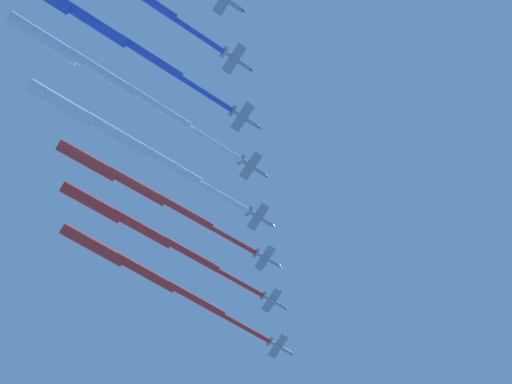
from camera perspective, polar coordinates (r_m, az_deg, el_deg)
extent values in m
cylinder|color=#9EA3AD|center=(220.77, 2.01, -12.96)|extent=(5.84, 8.38, 1.35)
cone|color=#1959A5|center=(222.69, 3.10, -13.53)|extent=(1.77, 1.78, 1.28)
cylinder|color=black|center=(219.05, 0.96, -12.42)|extent=(1.17, 1.04, 1.01)
ellipsoid|color=black|center=(221.92, 2.41, -13.14)|extent=(1.77, 2.10, 0.85)
cube|color=#9EA3AD|center=(220.52, 1.89, -12.91)|extent=(8.36, 6.56, 2.30)
cube|color=#1959A5|center=(221.64, 1.33, -13.69)|extent=(1.80, 2.33, 0.28)
cube|color=#1959A5|center=(219.59, 2.45, -12.10)|extent=(1.80, 2.33, 0.28)
cube|color=#9EA3AD|center=(219.39, 1.18, -12.53)|extent=(3.23, 2.57, 0.92)
cube|color=#1959A5|center=(220.24, 1.14, -12.43)|extent=(1.25, 1.51, 1.87)
cylinder|color=red|center=(215.99, -1.08, -11.33)|extent=(12.12, 18.32, 1.71)
cylinder|color=red|center=(210.99, -5.10, -9.03)|extent=(12.85, 18.76, 2.57)
cylinder|color=red|center=(207.60, -9.34, -6.75)|extent=(13.58, 19.21, 3.43)
cylinder|color=red|center=(205.70, -13.65, -4.38)|extent=(14.31, 19.66, 4.28)
cylinder|color=#9EA3AD|center=(214.24, 1.46, -9.22)|extent=(5.70, 8.41, 1.30)
cone|color=#1959A5|center=(215.95, 2.59, -9.82)|extent=(1.72, 1.75, 1.24)
cylinder|color=black|center=(212.74, 0.38, -8.64)|extent=(1.14, 1.01, 0.98)
ellipsoid|color=black|center=(215.32, 1.88, -9.41)|extent=(1.73, 2.08, 0.82)
cube|color=#9EA3AD|center=(214.02, 1.34, -9.16)|extent=(8.48, 6.52, 1.84)
cube|color=#1959A5|center=(215.18, 0.77, -9.96)|extent=(1.78, 2.34, 0.24)
cube|color=#1959A5|center=(213.06, 1.90, -8.33)|extent=(1.78, 2.34, 0.24)
cube|color=#9EA3AD|center=(213.04, 0.60, -8.76)|extent=(3.27, 2.55, 0.75)
cube|color=#1959A5|center=(213.90, 0.57, -8.66)|extent=(1.15, 1.46, 1.88)
cylinder|color=red|center=(210.24, -1.61, -7.55)|extent=(11.23, 17.43, 1.65)
cylinder|color=red|center=(206.27, -5.50, -5.29)|extent=(11.94, 17.85, 2.48)
cylinder|color=red|center=(203.82, -9.59, -3.09)|extent=(12.65, 18.27, 3.31)
cylinder|color=red|center=(202.73, -13.74, -0.85)|extent=(13.37, 18.69, 4.14)
cylinder|color=#9EA3AD|center=(206.13, 0.90, -5.67)|extent=(5.65, 8.45, 1.32)
cone|color=#1959A5|center=(207.63, 2.08, -6.32)|extent=(1.74, 1.75, 1.25)
cylinder|color=black|center=(204.82, -0.21, -5.05)|extent=(1.16, 1.02, 0.99)
ellipsoid|color=black|center=(207.14, 1.34, -5.88)|extent=(1.73, 2.09, 0.83)
cube|color=#9EA3AD|center=(205.93, 0.78, -5.60)|extent=(8.46, 6.46, 2.02)
cube|color=#1959A5|center=(206.84, 0.21, -6.47)|extent=(1.76, 2.34, 0.25)
cube|color=#1959A5|center=(205.21, 1.35, -4.71)|extent=(1.76, 2.34, 0.25)
cube|color=#9EA3AD|center=(205.08, 0.01, -5.18)|extent=(3.27, 2.53, 0.82)
cube|color=#1959A5|center=(205.97, -0.02, -5.09)|extent=(1.17, 1.48, 1.88)
cylinder|color=red|center=(202.79, -2.18, -3.95)|extent=(10.60, 16.63, 1.68)
cylinder|color=red|center=(199.71, -6.00, -1.69)|extent=(11.33, 17.05, 2.52)
cylinder|color=red|center=(198.02, -10.01, 0.45)|extent=(12.06, 17.47, 3.36)
cylinder|color=red|center=(197.60, -14.07, 2.61)|extent=(12.78, 17.90, 4.20)
cylinder|color=#9EA3AD|center=(196.49, 0.31, -2.19)|extent=(5.75, 8.42, 1.34)
cone|color=#1959A5|center=(197.83, 1.53, -2.91)|extent=(1.76, 1.77, 1.27)
cylinder|color=black|center=(195.34, -0.85, -1.51)|extent=(1.17, 1.03, 1.00)
ellipsoid|color=black|center=(197.45, 0.77, -2.44)|extent=(1.75, 2.10, 0.85)
cube|color=#9EA3AD|center=(196.31, 0.18, -2.12)|extent=(8.41, 6.50, 2.21)
cube|color=#1959A5|center=(196.96, -0.42, -3.05)|extent=(1.78, 2.34, 0.27)
cube|color=#1959A5|center=(195.87, 0.78, -1.17)|extent=(1.78, 2.34, 0.27)
cube|color=#9EA3AD|center=(195.57, -0.61, -1.65)|extent=(3.25, 2.54, 0.89)
cube|color=#1959A5|center=(196.48, -0.64, -1.58)|extent=(1.22, 1.50, 1.87)
cylinder|color=white|center=(193.53, -3.00, -0.24)|extent=(11.30, 17.42, 1.70)
cylinder|color=white|center=(191.05, -7.20, 2.35)|extent=(12.03, 17.85, 2.55)
cylinder|color=white|center=(190.12, -11.61, 4.79)|extent=(12.76, 18.29, 3.41)
cylinder|color=white|center=(190.66, -16.06, 7.19)|extent=(13.49, 18.72, 4.26)
cylinder|color=#9EA3AD|center=(191.73, -0.32, 2.14)|extent=(5.85, 8.37, 1.33)
cone|color=#1959A5|center=(192.86, 0.92, 1.36)|extent=(1.76, 1.77, 1.27)
cylinder|color=black|center=(190.78, -1.50, 2.88)|extent=(1.17, 1.03, 1.00)
ellipsoid|color=black|center=(192.61, 0.15, 1.86)|extent=(1.76, 2.09, 0.84)
cube|color=#9EA3AD|center=(191.56, -0.45, 2.22)|extent=(8.39, 6.58, 2.17)
cube|color=#1959A5|center=(192.01, -1.08, 1.27)|extent=(1.80, 2.33, 0.27)
cube|color=#1959A5|center=(191.34, 0.17, 3.19)|extent=(1.80, 2.33, 0.27)
cube|color=#9EA3AD|center=(190.96, -1.26, 2.73)|extent=(3.24, 2.57, 0.87)
cube|color=#1959A5|center=(191.89, -1.29, 2.78)|extent=(1.22, 1.49, 1.87)
cylinder|color=white|center=(189.31, -3.77, 4.29)|extent=(11.85, 17.84, 1.70)
cylinder|color=white|center=(187.62, -8.19, 7.12)|extent=(12.58, 18.28, 2.55)
cylinder|color=white|center=(187.58, -12.83, 9.75)|extent=(13.30, 18.72, 3.39)
cylinder|color=white|center=(189.14, -17.50, 12.28)|extent=(14.02, 19.17, 4.24)
cylinder|color=#9EA3AD|center=(184.37, -1.01, 6.28)|extent=(5.80, 8.39, 1.33)
cone|color=#1959A5|center=(185.26, 0.30, 5.46)|extent=(1.76, 1.77, 1.27)
cylinder|color=black|center=(183.67, -2.25, 7.06)|extent=(1.17, 1.03, 1.00)
ellipsoid|color=black|center=(185.16, -0.51, 5.98)|extent=(1.76, 2.09, 0.84)
cube|color=#9EA3AD|center=(184.24, -1.15, 6.37)|extent=(8.40, 6.55, 2.16)
cube|color=#1959A5|center=(184.48, -1.80, 5.37)|extent=(1.79, 2.33, 0.27)
cube|color=#1959A5|center=(184.21, -0.50, 7.38)|extent=(1.79, 2.33, 0.27)
cube|color=#9EA3AD|center=(183.80, -2.00, 6.90)|extent=(3.25, 2.56, 0.87)
cube|color=#1959A5|center=(184.74, -2.03, 6.94)|extent=(1.22, 1.49, 1.87)
cylinder|color=blue|center=(182.71, -4.49, 8.45)|extent=(11.13, 16.86, 1.70)
cylinder|color=blue|center=(181.95, -8.86, 11.20)|extent=(11.86, 17.30, 2.54)
cylinder|color=blue|center=(182.66, -13.42, 13.69)|extent=(12.58, 17.74, 3.39)
cylinder|color=#9EA3AD|center=(182.95, -1.72, 11.12)|extent=(5.83, 8.36, 1.32)
cone|color=#1959A5|center=(183.56, -0.38, 10.26)|extent=(1.75, 1.76, 1.25)
cylinder|color=black|center=(182.50, -2.99, 11.93)|extent=(1.16, 1.03, 0.99)
ellipsoid|color=black|center=(183.64, -1.21, 10.79)|extent=(1.76, 2.09, 0.83)
cube|color=#9EA3AD|center=(182.84, -1.86, 11.21)|extent=(8.42, 6.60, 2.01)
cube|color=#1959A5|center=(182.91, -2.53, 10.20)|extent=(1.80, 2.33, 0.25)
cube|color=#1959A5|center=(183.00, -1.19, 12.22)|extent=(1.80, 2.33, 0.25)
cube|color=#9EA3AD|center=(182.58, -2.73, 11.76)|extent=(3.25, 2.58, 0.81)
cube|color=#1959A5|center=(183.53, -2.75, 11.78)|extent=(1.19, 1.48, 1.88)
cylinder|color=blue|center=(182.03, -5.10, 13.25)|extent=(10.45, 15.55, 1.68)
cylinder|color=#9EA3AD|center=(180.79, -2.48, 15.90)|extent=(5.66, 8.45, 1.32)
cone|color=#1959A5|center=(181.10, -1.08, 15.05)|extent=(1.74, 1.75, 1.26)
ellipsoid|color=black|center=(181.36, -1.94, 15.56)|extent=(1.73, 2.09, 0.83)
cube|color=#1959A5|center=(180.52, -3.29, 14.95)|extent=(1.76, 2.34, 0.26)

